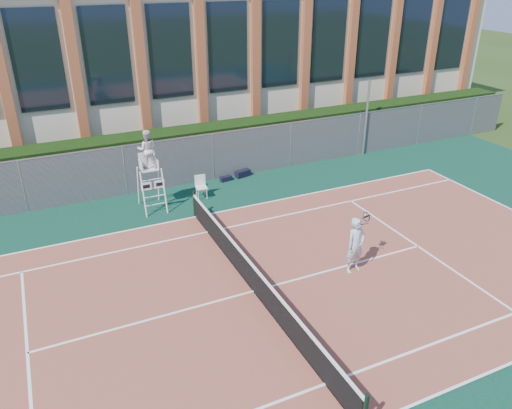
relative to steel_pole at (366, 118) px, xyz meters
name	(u,v)px	position (x,y,z in m)	size (l,w,h in m)	color
ground	(254,292)	(-10.30, -8.70, -1.96)	(120.00, 120.00, 0.00)	#233814
apron	(241,275)	(-10.30, -7.70, -1.95)	(36.00, 20.00, 0.01)	#0B3326
tennis_court	(254,291)	(-10.30, -8.70, -1.94)	(23.77, 10.97, 0.02)	brown
tennis_net	(254,277)	(-10.30, -8.70, -1.42)	(0.10, 11.30, 1.10)	black
fence	(171,164)	(-10.30, 0.10, -0.86)	(40.00, 0.06, 2.20)	#595E60
hedge	(163,155)	(-10.30, 1.30, -0.86)	(40.00, 1.40, 2.20)	black
building	(121,60)	(-10.30, 9.25, 2.19)	(45.00, 10.60, 8.22)	beige
steel_pole	(366,118)	(0.00, 0.00, 0.00)	(0.12, 0.12, 3.91)	#9EA0A5
umpire_chair	(147,151)	(-11.63, -1.65, 0.49)	(0.94, 1.44, 3.36)	white
plastic_chair	(201,185)	(-9.48, -1.50, -1.37)	(0.50, 0.50, 0.99)	silver
sports_bag_near	(243,173)	(-6.95, -0.16, -1.79)	(0.73, 0.29, 0.31)	black
sports_bag_far	(226,179)	(-7.86, -0.30, -1.84)	(0.55, 0.24, 0.22)	black
tennis_player	(356,245)	(-6.86, -9.01, -0.98)	(1.07, 0.74, 1.89)	#ADBDD0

